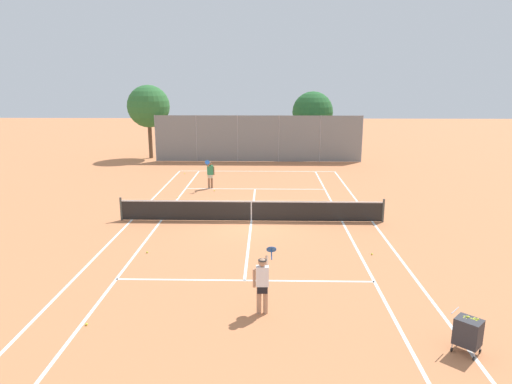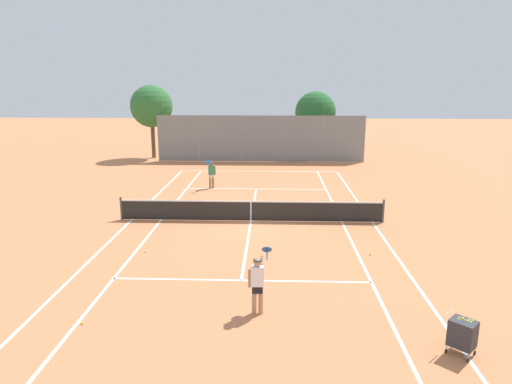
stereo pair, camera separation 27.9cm
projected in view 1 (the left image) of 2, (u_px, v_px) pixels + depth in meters
name	position (u px, v px, depth m)	size (l,w,h in m)	color
ground_plane	(251.00, 221.00, 20.77)	(120.00, 120.00, 0.00)	#CC7A4C
court_line_markings	(251.00, 221.00, 20.77)	(11.10, 23.90, 0.01)	white
tennis_net	(251.00, 210.00, 20.65)	(12.00, 0.10, 1.07)	#474C47
ball_cart	(468.00, 332.00, 10.57)	(0.77, 0.76, 0.96)	#2D2D33
player_near_side	(262.00, 282.00, 12.29)	(0.65, 0.75, 1.77)	tan
player_far_left	(210.00, 173.00, 26.96)	(0.49, 0.86, 1.77)	#936B4C
loose_tennis_ball_0	(177.00, 197.00, 24.93)	(0.07, 0.07, 0.07)	#D1DB33
loose_tennis_ball_1	(87.00, 324.00, 11.86)	(0.07, 0.07, 0.07)	#D1DB33
loose_tennis_ball_2	(372.00, 254.00, 16.70)	(0.07, 0.07, 0.07)	#D1DB33
loose_tennis_ball_3	(214.00, 191.00, 26.46)	(0.07, 0.07, 0.07)	#D1DB33
loose_tennis_ball_4	(185.00, 173.00, 31.37)	(0.07, 0.07, 0.07)	#D1DB33
loose_tennis_ball_5	(147.00, 252.00, 16.87)	(0.07, 0.07, 0.07)	#D1DB33
back_fence	(258.00, 139.00, 35.80)	(16.31, 0.08, 3.66)	gray
tree_behind_left	(148.00, 107.00, 37.00)	(3.42, 3.42, 5.95)	brown
tree_behind_right	(311.00, 113.00, 38.51)	(3.43, 3.43, 5.41)	brown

